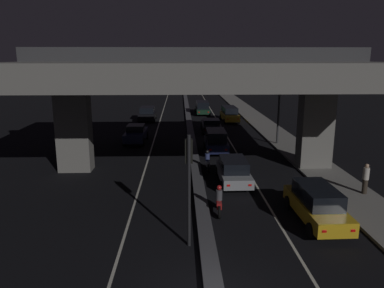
% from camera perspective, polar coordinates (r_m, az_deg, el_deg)
% --- Properties ---
extents(lane_line_left_inner, '(0.12, 126.00, 0.00)m').
position_cam_1_polar(lane_line_left_inner, '(45.99, -4.87, 3.66)').
color(lane_line_left_inner, beige).
rests_on(lane_line_left_inner, ground_plane).
extents(lane_line_right_inner, '(0.12, 126.00, 0.00)m').
position_cam_1_polar(lane_line_right_inner, '(46.15, 3.82, 3.71)').
color(lane_line_right_inner, beige).
rests_on(lane_line_right_inner, ground_plane).
extents(median_divider, '(0.67, 126.00, 0.22)m').
position_cam_1_polar(median_divider, '(45.92, -0.52, 3.83)').
color(median_divider, '#4C4C51').
rests_on(median_divider, ground_plane).
extents(sidewalk_right, '(2.89, 126.00, 0.14)m').
position_cam_1_polar(sidewalk_right, '(40.15, 11.78, 2.16)').
color(sidewalk_right, gray).
rests_on(sidewalk_right, ground_plane).
extents(elevated_overpass, '(22.57, 13.51, 8.11)m').
position_cam_1_polar(elevated_overpass, '(24.68, 0.62, 10.22)').
color(elevated_overpass, slate).
rests_on(elevated_overpass, ground_plane).
extents(traffic_light_left_of_median, '(0.30, 0.49, 4.61)m').
position_cam_1_polar(traffic_light_left_of_median, '(14.67, -0.48, -4.10)').
color(traffic_light_left_of_median, black).
rests_on(traffic_light_left_of_median, ground_plane).
extents(street_lamp, '(1.96, 0.32, 7.22)m').
position_cam_1_polar(street_lamp, '(32.87, 12.71, 7.19)').
color(street_lamp, '#2D2D30').
rests_on(street_lamp, ground_plane).
extents(car_taxi_yellow_lead, '(1.93, 4.83, 1.71)m').
position_cam_1_polar(car_taxi_yellow_lead, '(18.41, 18.46, -8.61)').
color(car_taxi_yellow_lead, gold).
rests_on(car_taxi_yellow_lead, ground_plane).
extents(car_silver_second, '(1.90, 4.39, 1.52)m').
position_cam_1_polar(car_silver_second, '(22.81, 6.32, -4.04)').
color(car_silver_second, gray).
rests_on(car_silver_second, ground_plane).
extents(car_dark_blue_third, '(1.88, 3.97, 1.78)m').
position_cam_1_polar(car_dark_blue_third, '(30.14, 3.68, 0.51)').
color(car_dark_blue_third, '#141938').
rests_on(car_dark_blue_third, ground_plane).
extents(car_black_fourth, '(2.05, 4.74, 1.32)m').
position_cam_1_polar(car_black_fourth, '(38.43, 2.92, 2.88)').
color(car_black_fourth, black).
rests_on(car_black_fourth, ground_plane).
extents(car_taxi_yellow_fifth, '(2.00, 4.74, 1.78)m').
position_cam_1_polar(car_taxi_yellow_fifth, '(44.75, 5.74, 4.60)').
color(car_taxi_yellow_fifth, gold).
rests_on(car_taxi_yellow_fifth, ground_plane).
extents(car_dark_green_sixth, '(1.93, 4.77, 1.71)m').
position_cam_1_polar(car_dark_green_sixth, '(50.56, 1.59, 5.59)').
color(car_dark_green_sixth, black).
rests_on(car_dark_green_sixth, ground_plane).
extents(car_dark_blue_lead_oncoming, '(1.93, 4.45, 1.58)m').
position_cam_1_polar(car_dark_blue_lead_oncoming, '(33.97, -8.55, 1.57)').
color(car_dark_blue_lead_oncoming, '#141938').
rests_on(car_dark_blue_lead_oncoming, ground_plane).
extents(car_black_second_oncoming, '(2.04, 4.49, 1.66)m').
position_cam_1_polar(car_black_second_oncoming, '(45.65, -6.80, 4.63)').
color(car_black_second_oncoming, black).
rests_on(car_black_second_oncoming, ground_plane).
extents(motorcycle_red_filtering_near, '(0.34, 1.93, 1.43)m').
position_cam_1_polar(motorcycle_red_filtering_near, '(18.54, 4.13, -8.72)').
color(motorcycle_red_filtering_near, black).
rests_on(motorcycle_red_filtering_near, ground_plane).
extents(motorcycle_white_filtering_mid, '(0.33, 1.90, 1.39)m').
position_cam_1_polar(motorcycle_white_filtering_mid, '(25.37, 2.34, -2.69)').
color(motorcycle_white_filtering_mid, black).
rests_on(motorcycle_white_filtering_mid, ground_plane).
extents(motorcycle_black_filtering_far, '(0.33, 1.98, 1.45)m').
position_cam_1_polar(motorcycle_black_filtering_far, '(30.52, 2.20, 0.06)').
color(motorcycle_black_filtering_far, black).
rests_on(motorcycle_black_filtering_far, ground_plane).
extents(pedestrian_on_sidewalk, '(0.33, 0.33, 1.70)m').
position_cam_1_polar(pedestrian_on_sidewalk, '(22.65, 24.94, -4.81)').
color(pedestrian_on_sidewalk, '#2D261E').
rests_on(pedestrian_on_sidewalk, sidewalk_right).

